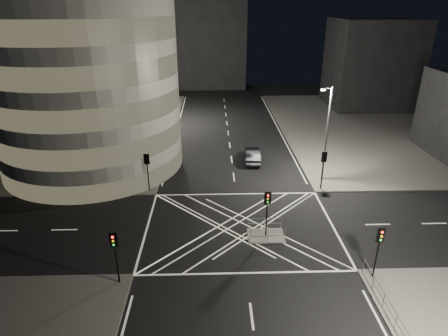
{
  "coord_description": "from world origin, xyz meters",
  "views": [
    {
      "loc": [
        -2.24,
        -27.27,
        17.78
      ],
      "look_at": [
        -1.22,
        5.77,
        3.0
      ],
      "focal_mm": 30.0,
      "sensor_mm": 36.0,
      "label": 1
    }
  ],
  "objects_px": {
    "traffic_signal_nr": "(379,244)",
    "street_lamp_left_far": "(165,89)",
    "central_island": "(266,236)",
    "street_lamp_right_far": "(327,131)",
    "traffic_signal_fr": "(323,163)",
    "traffic_signal_fl": "(147,166)",
    "traffic_signal_nl": "(115,249)",
    "sedan": "(252,155)",
    "traffic_signal_island": "(267,206)",
    "street_lamp_left_near": "(147,124)"
  },
  "relations": [
    {
      "from": "traffic_signal_nr",
      "to": "street_lamp_left_far",
      "type": "relative_size",
      "value": 0.4
    },
    {
      "from": "central_island",
      "to": "street_lamp_right_far",
      "type": "bearing_deg",
      "value": 54.7
    },
    {
      "from": "traffic_signal_fr",
      "to": "street_lamp_left_far",
      "type": "distance_m",
      "value": 29.63
    },
    {
      "from": "traffic_signal_fl",
      "to": "traffic_signal_nr",
      "type": "distance_m",
      "value": 22.24
    },
    {
      "from": "traffic_signal_nl",
      "to": "street_lamp_right_far",
      "type": "bearing_deg",
      "value": 40.91
    },
    {
      "from": "street_lamp_left_far",
      "to": "traffic_signal_fl",
      "type": "bearing_deg",
      "value": -88.43
    },
    {
      "from": "sedan",
      "to": "street_lamp_left_far",
      "type": "bearing_deg",
      "value": -49.88
    },
    {
      "from": "traffic_signal_fl",
      "to": "traffic_signal_fr",
      "type": "distance_m",
      "value": 17.6
    },
    {
      "from": "traffic_signal_fl",
      "to": "sedan",
      "type": "height_order",
      "value": "traffic_signal_fl"
    },
    {
      "from": "street_lamp_left_far",
      "to": "street_lamp_right_far",
      "type": "xyz_separation_m",
      "value": [
        18.87,
        -21.0,
        0.0
      ]
    },
    {
      "from": "central_island",
      "to": "traffic_signal_island",
      "type": "distance_m",
      "value": 2.84
    },
    {
      "from": "traffic_signal_nl",
      "to": "street_lamp_right_far",
      "type": "xyz_separation_m",
      "value": [
        18.24,
        15.8,
        2.63
      ]
    },
    {
      "from": "traffic_signal_fr",
      "to": "street_lamp_left_near",
      "type": "xyz_separation_m",
      "value": [
        -18.24,
        5.2,
        2.63
      ]
    },
    {
      "from": "traffic_signal_nr",
      "to": "sedan",
      "type": "bearing_deg",
      "value": 106.76
    },
    {
      "from": "traffic_signal_fr",
      "to": "street_lamp_right_far",
      "type": "distance_m",
      "value": 3.48
    },
    {
      "from": "central_island",
      "to": "street_lamp_right_far",
      "type": "relative_size",
      "value": 0.3
    },
    {
      "from": "street_lamp_left_near",
      "to": "traffic_signal_fl",
      "type": "bearing_deg",
      "value": -83.03
    },
    {
      "from": "sedan",
      "to": "traffic_signal_island",
      "type": "bearing_deg",
      "value": 91.39
    },
    {
      "from": "traffic_signal_fl",
      "to": "traffic_signal_nr",
      "type": "xyz_separation_m",
      "value": [
        17.6,
        -13.6,
        0.0
      ]
    },
    {
      "from": "central_island",
      "to": "traffic_signal_island",
      "type": "bearing_deg",
      "value": 0.0
    },
    {
      "from": "traffic_signal_nl",
      "to": "street_lamp_right_far",
      "type": "relative_size",
      "value": 0.4
    },
    {
      "from": "sedan",
      "to": "traffic_signal_fr",
      "type": "bearing_deg",
      "value": 133.32
    },
    {
      "from": "traffic_signal_nl",
      "to": "traffic_signal_island",
      "type": "xyz_separation_m",
      "value": [
        10.8,
        5.3,
        0.0
      ]
    },
    {
      "from": "traffic_signal_fl",
      "to": "traffic_signal_nl",
      "type": "relative_size",
      "value": 1.0
    },
    {
      "from": "traffic_signal_island",
      "to": "street_lamp_right_far",
      "type": "distance_m",
      "value": 13.13
    },
    {
      "from": "sedan",
      "to": "street_lamp_right_far",
      "type": "bearing_deg",
      "value": 145.9
    },
    {
      "from": "central_island",
      "to": "traffic_signal_fl",
      "type": "bearing_deg",
      "value": 142.46
    },
    {
      "from": "central_island",
      "to": "traffic_signal_nl",
      "type": "distance_m",
      "value": 12.36
    },
    {
      "from": "traffic_signal_fr",
      "to": "traffic_signal_nr",
      "type": "bearing_deg",
      "value": -90.0
    },
    {
      "from": "street_lamp_left_near",
      "to": "street_lamp_right_far",
      "type": "height_order",
      "value": "same"
    },
    {
      "from": "traffic_signal_island",
      "to": "street_lamp_right_far",
      "type": "xyz_separation_m",
      "value": [
        7.44,
        10.5,
        2.63
      ]
    },
    {
      "from": "traffic_signal_nl",
      "to": "street_lamp_left_near",
      "type": "bearing_deg",
      "value": 91.94
    },
    {
      "from": "traffic_signal_nl",
      "to": "traffic_signal_fr",
      "type": "xyz_separation_m",
      "value": [
        17.6,
        13.6,
        0.0
      ]
    },
    {
      "from": "traffic_signal_fl",
      "to": "traffic_signal_island",
      "type": "bearing_deg",
      "value": -37.54
    },
    {
      "from": "traffic_signal_island",
      "to": "traffic_signal_fl",
      "type": "bearing_deg",
      "value": 142.46
    },
    {
      "from": "traffic_signal_nl",
      "to": "street_lamp_left_near",
      "type": "distance_m",
      "value": 18.99
    },
    {
      "from": "street_lamp_left_far",
      "to": "sedan",
      "type": "distance_m",
      "value": 20.26
    },
    {
      "from": "central_island",
      "to": "street_lamp_left_far",
      "type": "bearing_deg",
      "value": 109.95
    },
    {
      "from": "traffic_signal_nr",
      "to": "street_lamp_right_far",
      "type": "xyz_separation_m",
      "value": [
        0.64,
        15.8,
        2.63
      ]
    },
    {
      "from": "traffic_signal_fr",
      "to": "traffic_signal_island",
      "type": "height_order",
      "value": "same"
    },
    {
      "from": "traffic_signal_nr",
      "to": "traffic_signal_fr",
      "type": "bearing_deg",
      "value": 90.0
    },
    {
      "from": "traffic_signal_island",
      "to": "street_lamp_left_near",
      "type": "height_order",
      "value": "street_lamp_left_near"
    },
    {
      "from": "sedan",
      "to": "traffic_signal_nr",
      "type": "bearing_deg",
      "value": 109.78
    },
    {
      "from": "street_lamp_right_far",
      "to": "street_lamp_left_far",
      "type": "bearing_deg",
      "value": 131.94
    },
    {
      "from": "traffic_signal_nl",
      "to": "street_lamp_left_far",
      "type": "distance_m",
      "value": 36.9
    },
    {
      "from": "central_island",
      "to": "street_lamp_left_near",
      "type": "xyz_separation_m",
      "value": [
        -11.44,
        13.5,
        5.47
      ]
    },
    {
      "from": "street_lamp_left_far",
      "to": "street_lamp_right_far",
      "type": "relative_size",
      "value": 1.0
    },
    {
      "from": "traffic_signal_nr",
      "to": "traffic_signal_fl",
      "type": "bearing_deg",
      "value": 142.31
    },
    {
      "from": "traffic_signal_nr",
      "to": "street_lamp_left_near",
      "type": "height_order",
      "value": "street_lamp_left_near"
    },
    {
      "from": "street_lamp_left_near",
      "to": "central_island",
      "type": "bearing_deg",
      "value": -49.73
    }
  ]
}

